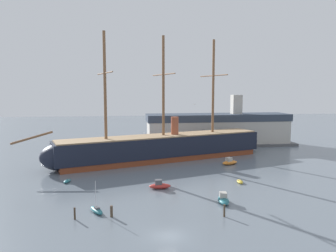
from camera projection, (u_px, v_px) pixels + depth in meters
ground_plane at (168, 236)px, 41.46m from camera, size 400.00×400.00×0.00m
tall_ship at (163, 147)px, 86.56m from camera, size 65.93×26.11×32.69m
sailboat_foreground_left at (97, 210)px, 49.45m from camera, size 2.73×3.87×4.91m
motorboat_foreground_right at (223, 199)px, 53.70m from camera, size 2.27×4.33×1.73m
motorboat_near_centre at (160, 185)px, 61.56m from camera, size 4.23×1.95×1.74m
dinghy_mid_left at (67, 181)px, 65.68m from camera, size 1.70×2.67×0.58m
dinghy_mid_right at (240, 182)px, 65.32m from camera, size 1.28×2.55×0.58m
dinghy_alongside_bow at (77, 170)px, 75.27m from camera, size 1.59×2.23×0.48m
motorboat_alongside_stern at (230, 162)px, 81.42m from camera, size 4.79×3.34×1.86m
dinghy_far_left at (42, 155)px, 92.28m from camera, size 1.74×2.57×0.56m
sailboat_far_right at (241, 153)px, 95.26m from camera, size 3.54×1.79×4.42m
sailboat_distant_centre at (144, 148)px, 102.69m from camera, size 4.29×2.90×5.40m
mooring_piling_nearest at (111, 211)px, 47.74m from camera, size 0.41×0.41×1.69m
mooring_piling_left_pair at (224, 211)px, 47.79m from camera, size 0.29×0.29×1.86m
mooring_piling_right_pair at (75, 213)px, 46.84m from camera, size 0.28×0.28×1.76m
dockside_warehouse_right at (218, 129)px, 110.45m from camera, size 52.29×12.95×17.10m
seagull_in_flight at (194, 104)px, 65.34m from camera, size 0.66×0.94×0.13m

